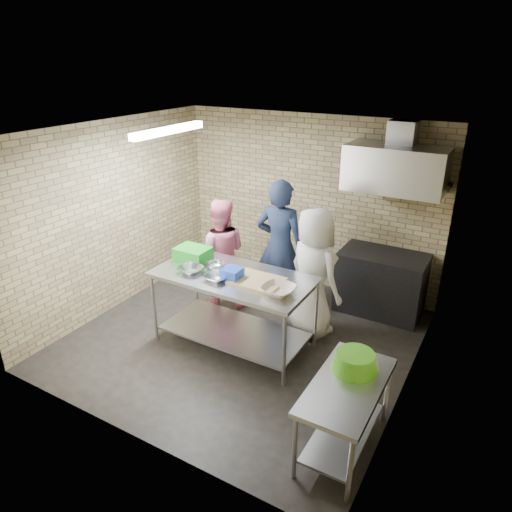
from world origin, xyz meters
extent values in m
plane|color=black|center=(0.00, 0.00, 0.00)|extent=(4.20, 4.20, 0.00)
plane|color=black|center=(0.00, 0.00, 2.70)|extent=(4.20, 4.20, 0.00)
cube|color=tan|center=(0.00, 2.00, 1.35)|extent=(4.20, 0.06, 2.70)
cube|color=tan|center=(0.00, -2.00, 1.35)|extent=(4.20, 0.06, 2.70)
cube|color=tan|center=(-2.10, 0.00, 1.35)|extent=(0.06, 4.00, 2.70)
cube|color=tan|center=(2.10, 0.00, 1.35)|extent=(0.06, 4.00, 2.70)
cube|color=silver|center=(-0.03, -0.13, 0.49)|extent=(1.98, 0.99, 0.99)
cube|color=silver|center=(1.80, -1.10, 0.38)|extent=(0.60, 1.20, 0.75)
cube|color=black|center=(1.35, 1.65, 0.45)|extent=(1.20, 0.70, 0.90)
cube|color=silver|center=(1.35, 1.70, 2.10)|extent=(1.30, 0.60, 0.60)
cube|color=#A5A8AD|center=(1.35, 1.85, 2.55)|extent=(0.35, 0.30, 0.30)
cube|color=#3F2B19|center=(1.65, 1.89, 1.92)|extent=(0.80, 0.20, 0.04)
cube|color=white|center=(-1.00, 0.00, 2.64)|extent=(0.10, 1.25, 0.08)
cube|color=green|center=(-0.73, -0.01, 1.08)|extent=(0.44, 0.33, 0.18)
cube|color=blue|center=(0.02, -0.23, 1.06)|extent=(0.22, 0.22, 0.14)
cube|color=tan|center=(0.32, -0.15, 1.00)|extent=(0.60, 0.46, 0.03)
imported|color=#B4B7BC|center=(-0.53, -0.33, 1.03)|extent=(0.33, 0.33, 0.08)
imported|color=#BABDC2|center=(-0.33, -0.08, 1.02)|extent=(0.25, 0.25, 0.07)
imported|color=silver|center=(-0.13, -0.35, 1.02)|extent=(0.30, 0.30, 0.07)
imported|color=beige|center=(0.67, -0.28, 1.03)|extent=(0.41, 0.41, 0.09)
cylinder|color=#B22619|center=(1.40, 1.89, 2.03)|extent=(0.07, 0.07, 0.18)
imported|color=#161A37|center=(0.04, 0.99, 0.98)|extent=(0.75, 0.53, 1.95)
imported|color=pink|center=(-0.77, 0.67, 0.82)|extent=(1.00, 0.93, 1.64)
imported|color=white|center=(0.70, 0.65, 0.87)|extent=(1.01, 0.87, 1.75)
camera|label=1|loc=(2.77, -4.45, 3.50)|focal=32.65mm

